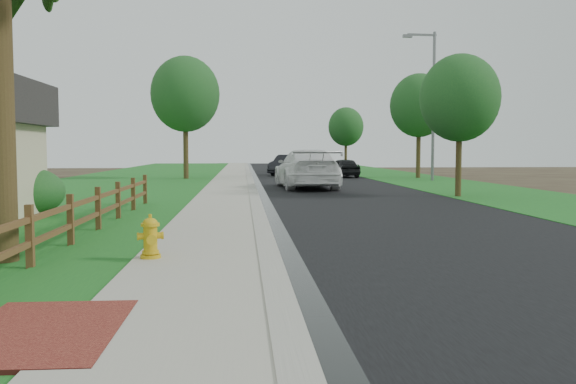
{
  "coord_description": "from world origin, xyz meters",
  "views": [
    {
      "loc": [
        -0.07,
        -7.5,
        2.01
      ],
      "look_at": [
        0.81,
        4.37,
        1.18
      ],
      "focal_mm": 38.0,
      "sensor_mm": 36.0,
      "label": 1
    }
  ],
  "objects": [
    {
      "name": "lawn_near",
      "position": [
        -8.0,
        35.0,
        0.02
      ],
      "size": [
        9.0,
        90.0,
        0.04
      ],
      "primitive_type": "cube",
      "color": "#18571E",
      "rests_on": "ground"
    },
    {
      "name": "wet_gutter",
      "position": [
        0.75,
        35.0,
        0.02
      ],
      "size": [
        0.5,
        90.0,
        0.0
      ],
      "primitive_type": "cube",
      "color": "black",
      "rests_on": "road"
    },
    {
      "name": "curb",
      "position": [
        0.4,
        35.0,
        0.06
      ],
      "size": [
        0.4,
        90.0,
        0.12
      ],
      "primitive_type": "cube",
      "color": "gray",
      "rests_on": "ground"
    },
    {
      "name": "tree_near_right",
      "position": [
        9.0,
        17.53,
        4.15
      ],
      "size": [
        3.33,
        3.33,
        5.99
      ],
      "color": "#3E2D19",
      "rests_on": "ground"
    },
    {
      "name": "fire_hydrant",
      "position": [
        -1.7,
        3.27,
        0.46
      ],
      "size": [
        0.51,
        0.41,
        0.78
      ],
      "color": "gold",
      "rests_on": "sidewalk"
    },
    {
      "name": "verge_far",
      "position": [
        11.5,
        35.0,
        0.02
      ],
      "size": [
        6.0,
        90.0,
        0.04
      ],
      "primitive_type": "cube",
      "color": "#18571E",
      "rests_on": "ground"
    },
    {
      "name": "sidewalk",
      "position": [
        -0.9,
        35.0,
        0.05
      ],
      "size": [
        2.2,
        90.0,
        0.1
      ],
      "primitive_type": "cube",
      "color": "#B0AC99",
      "rests_on": "ground"
    },
    {
      "name": "grass_strip",
      "position": [
        -2.8,
        35.0,
        0.03
      ],
      "size": [
        1.6,
        90.0,
        0.06
      ],
      "primitive_type": "cube",
      "color": "#18571E",
      "rests_on": "ground"
    },
    {
      "name": "white_suv",
      "position": [
        3.2,
        23.61,
        1.01
      ],
      "size": [
        3.1,
        6.94,
        1.98
      ],
      "primitive_type": "imported",
      "rotation": [
        0.0,
        0.0,
        3.19
      ],
      "color": "white",
      "rests_on": "road"
    },
    {
      "name": "ranch_fence",
      "position": [
        -3.6,
        6.4,
        0.62
      ],
      "size": [
        0.12,
        16.92,
        1.1
      ],
      "color": "#4F321A",
      "rests_on": "ground"
    },
    {
      "name": "road",
      "position": [
        4.6,
        35.0,
        0.01
      ],
      "size": [
        8.0,
        90.0,
        0.02
      ],
      "primitive_type": "cube",
      "color": "black",
      "rests_on": "ground"
    },
    {
      "name": "streetlight",
      "position": [
        11.82,
        30.48,
        5.32
      ],
      "size": [
        2.17,
        0.36,
        9.38
      ],
      "color": "slate",
      "rests_on": "ground"
    },
    {
      "name": "dark_car_mid",
      "position": [
        7.2,
        35.98,
        0.7
      ],
      "size": [
        2.03,
        4.15,
        1.36
      ],
      "primitive_type": "imported",
      "rotation": [
        0.0,
        0.0,
        3.25
      ],
      "color": "black",
      "rests_on": "road"
    },
    {
      "name": "dark_car_far",
      "position": [
        3.47,
        39.97,
        0.81
      ],
      "size": [
        3.45,
        5.08,
        1.58
      ],
      "primitive_type": "imported",
      "rotation": [
        0.0,
        0.0,
        -0.41
      ],
      "color": "black",
      "rests_on": "road"
    },
    {
      "name": "tree_far_right",
      "position": [
        9.0,
        45.67,
        3.99
      ],
      "size": [
        3.1,
        3.1,
        5.71
      ],
      "color": "#3E2D19",
      "rests_on": "ground"
    },
    {
      "name": "tree_mid_right",
      "position": [
        12.14,
        34.15,
        5.04
      ],
      "size": [
        4.0,
        4.0,
        7.26
      ],
      "color": "#3E2D19",
      "rests_on": "ground"
    },
    {
      "name": "ground",
      "position": [
        0.0,
        0.0,
        0.0
      ],
      "size": [
        120.0,
        120.0,
        0.0
      ],
      "primitive_type": "plane",
      "color": "#33251B"
    },
    {
      "name": "tree_mid_left",
      "position": [
        -3.9,
        34.18,
        5.71
      ],
      "size": [
        4.63,
        4.63,
        8.28
      ],
      "color": "#3E2D19",
      "rests_on": "ground"
    },
    {
      "name": "shrub_d",
      "position": [
        -6.5,
        11.15,
        0.74
      ],
      "size": [
        2.37,
        2.37,
        1.49
      ],
      "primitive_type": "ellipsoid",
      "rotation": [
        0.0,
        0.0,
        -0.09
      ],
      "color": "#18441E",
      "rests_on": "ground"
    },
    {
      "name": "brick_patch",
      "position": [
        -2.2,
        -1.0,
        0.06
      ],
      "size": [
        1.6,
        2.4,
        0.11
      ],
      "primitive_type": "cube",
      "color": "maroon",
      "rests_on": "ground"
    }
  ]
}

